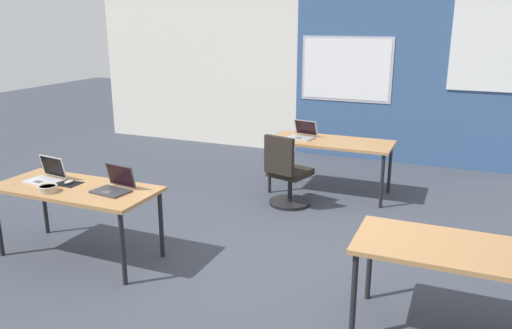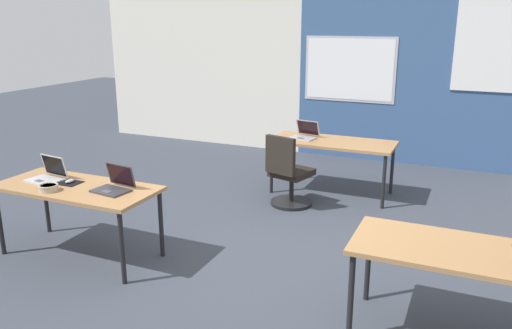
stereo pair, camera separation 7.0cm
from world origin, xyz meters
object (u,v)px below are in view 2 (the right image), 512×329
at_px(snack_bowl, 48,187).
at_px(desk_near_right, 468,258).
at_px(laptop_near_left_end, 47,175).
at_px(laptop_far_left, 304,134).
at_px(desk_far_center, 333,145).
at_px(chair_far_left, 288,177).
at_px(desk_near_left, 77,192).
at_px(laptop_near_left_inner, 114,185).
at_px(mouse_near_left_end, 70,181).

bearing_deg(snack_bowl, desk_near_right, 3.37).
bearing_deg(laptop_near_left_end, laptop_far_left, 65.14).
relative_size(desk_near_right, desk_far_center, 1.00).
bearing_deg(chair_far_left, laptop_near_left_end, 64.08).
height_order(desk_far_center, laptop_far_left, laptop_far_left).
distance_m(laptop_near_left_end, chair_far_left, 2.77).
bearing_deg(desk_far_center, snack_bowl, -121.97).
distance_m(laptop_near_left_end, snack_bowl, 0.36).
distance_m(chair_far_left, snack_bowl, 2.81).
height_order(desk_far_center, chair_far_left, chair_far_left).
relative_size(desk_far_center, snack_bowl, 9.01).
relative_size(desk_near_left, laptop_near_left_end, 4.41).
bearing_deg(laptop_far_left, laptop_near_left_inner, -98.55).
distance_m(laptop_near_left_end, laptop_near_left_inner, 0.81).
bearing_deg(desk_far_center, mouse_near_left_end, -124.23).
bearing_deg(laptop_near_left_end, chair_far_left, 56.71).
bearing_deg(laptop_far_left, desk_near_right, -42.43).
relative_size(desk_far_center, mouse_near_left_end, 15.46).
xyz_separation_m(laptop_near_left_end, laptop_far_left, (1.75, 2.77, -0.00)).
distance_m(desk_far_center, snack_bowl, 3.55).
bearing_deg(chair_far_left, snack_bowl, 71.52).
xyz_separation_m(desk_near_left, mouse_near_left_end, (-0.12, 0.05, 0.08)).
distance_m(desk_far_center, laptop_near_left_end, 3.50).
relative_size(laptop_near_left_inner, snack_bowl, 2.05).
bearing_deg(mouse_near_left_end, desk_near_right, -0.75).
xyz_separation_m(desk_far_center, laptop_near_left_inner, (-1.33, -2.75, 0.11)).
relative_size(laptop_near_left_end, mouse_near_left_end, 3.51).
distance_m(desk_near_left, laptop_far_left, 3.12).
height_order(desk_near_left, desk_near_right, same).
relative_size(chair_far_left, snack_bowl, 5.18).
distance_m(laptop_near_left_inner, snack_bowl, 0.61).
bearing_deg(chair_far_left, desk_near_right, 149.63).
bearing_deg(desk_near_right, laptop_far_left, 127.37).
bearing_deg(laptop_near_left_end, desk_near_left, 2.20).
distance_m(laptop_near_left_end, laptop_far_left, 3.28).
xyz_separation_m(laptop_near_left_end, snack_bowl, (0.26, -0.25, -0.01)).
bearing_deg(laptop_far_left, desk_far_center, 8.98).
relative_size(mouse_near_left_end, chair_far_left, 0.11).
bearing_deg(chair_far_left, desk_near_left, 71.35).
relative_size(desk_near_right, laptop_near_left_end, 4.41).
distance_m(desk_far_center, laptop_near_left_inner, 3.06).
distance_m(mouse_near_left_end, chair_far_left, 2.59).
relative_size(laptop_far_left, laptop_near_left_inner, 1.04).
bearing_deg(desk_far_center, desk_near_right, -57.99).
xyz_separation_m(laptop_near_left_end, mouse_near_left_end, (0.27, 0.01, -0.03)).
distance_m(desk_near_right, mouse_near_left_end, 3.62).
xyz_separation_m(laptop_near_left_end, chair_far_left, (1.78, 2.08, -0.39)).
bearing_deg(desk_near_right, snack_bowl, -176.63).
xyz_separation_m(desk_near_left, laptop_near_left_end, (-0.39, 0.04, 0.11)).
distance_m(desk_near_right, chair_far_left, 3.00).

